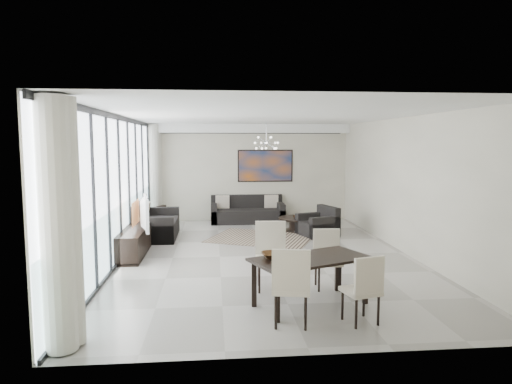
{
  "coord_description": "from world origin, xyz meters",
  "views": [
    {
      "loc": [
        -1.07,
        -9.29,
        2.37
      ],
      "look_at": [
        -0.12,
        0.88,
        1.25
      ],
      "focal_mm": 32.0,
      "sensor_mm": 36.0,
      "label": 1
    }
  ],
  "objects": [
    {
      "name": "bowl_coffee",
      "position": [
        1.13,
        2.53,
        0.39
      ],
      "size": [
        0.26,
        0.26,
        0.07
      ],
      "primitive_type": "imported",
      "rotation": [
        0.0,
        0.0,
        0.26
      ],
      "color": "brown",
      "rests_on": "coffee_table"
    },
    {
      "name": "sofa_main",
      "position": [
        -0.08,
        4.07,
        0.27
      ],
      "size": [
        2.16,
        0.88,
        0.78
      ],
      "color": "black",
      "rests_on": "floor"
    },
    {
      "name": "painting",
      "position": [
        0.5,
        4.47,
        1.65
      ],
      "size": [
        1.68,
        0.04,
        0.98
      ],
      "primitive_type": "cube",
      "color": "#AD5318",
      "rests_on": "room_shell"
    },
    {
      "name": "rug",
      "position": [
        0.1,
        1.77,
        0.01
      ],
      "size": [
        2.95,
        2.66,
        0.01
      ],
      "primitive_type": "cube",
      "rotation": [
        0.0,
        0.0,
        -0.41
      ],
      "color": "black",
      "rests_on": "floor"
    },
    {
      "name": "dining_chair_nw",
      "position": [
        -0.15,
        -2.07,
        0.62
      ],
      "size": [
        0.53,
        0.53,
        1.08
      ],
      "color": "beige",
      "rests_on": "floor"
    },
    {
      "name": "armchair",
      "position": [
        1.59,
        1.97,
        0.25
      ],
      "size": [
        1.06,
        1.09,
        0.73
      ],
      "color": "black",
      "rests_on": "floor"
    },
    {
      "name": "dining_chair_se",
      "position": [
        0.86,
        -3.72,
        0.53
      ],
      "size": [
        0.52,
        0.52,
        0.93
      ],
      "color": "beige",
      "rests_on": "floor"
    },
    {
      "name": "chandelier",
      "position": [
        0.3,
        2.5,
        2.35
      ],
      "size": [
        0.66,
        0.66,
        0.71
      ],
      "color": "silver",
      "rests_on": "room_shell"
    },
    {
      "name": "soffit",
      "position": [
        0.0,
        4.3,
        2.77
      ],
      "size": [
        5.98,
        0.4,
        0.26
      ],
      "primitive_type": "cube",
      "color": "white",
      "rests_on": "room_shell"
    },
    {
      "name": "side_table",
      "position": [
        -2.65,
        4.15,
        0.35
      ],
      "size": [
        0.38,
        0.38,
        0.52
      ],
      "color": "black",
      "rests_on": "floor"
    },
    {
      "name": "dining_chair_sw",
      "position": [
        -0.1,
        -3.71,
        0.6
      ],
      "size": [
        0.56,
        0.56,
        1.04
      ],
      "color": "beige",
      "rests_on": "floor"
    },
    {
      "name": "room_shell",
      "position": [
        0.46,
        0.0,
        1.45
      ],
      "size": [
        6.0,
        9.0,
        2.9
      ],
      "color": "#A8A39B",
      "rests_on": "ground"
    },
    {
      "name": "loveseat",
      "position": [
        -2.55,
        2.09,
        0.3
      ],
      "size": [
        1.0,
        1.78,
        0.89
      ],
      "color": "black",
      "rests_on": "floor"
    },
    {
      "name": "coffee_table",
      "position": [
        1.16,
        2.6,
        0.2
      ],
      "size": [
        1.03,
        1.03,
        0.36
      ],
      "color": "black",
      "rests_on": "floor"
    },
    {
      "name": "dining_table",
      "position": [
        0.32,
        -2.93,
        0.62
      ],
      "size": [
        1.89,
        1.43,
        0.71
      ],
      "color": "black",
      "rests_on": "floor"
    },
    {
      "name": "window_wall",
      "position": [
        -2.86,
        0.0,
        1.47
      ],
      "size": [
        0.37,
        8.95,
        2.9
      ],
      "color": "white",
      "rests_on": "floor"
    },
    {
      "name": "tv_console",
      "position": [
        -2.76,
        0.26,
        0.28
      ],
      "size": [
        0.5,
        1.78,
        0.56
      ],
      "primitive_type": "cube",
      "color": "black",
      "rests_on": "floor"
    },
    {
      "name": "dining_chair_ne",
      "position": [
        0.77,
        -2.12,
        0.54
      ],
      "size": [
        0.47,
        0.47,
        0.95
      ],
      "color": "beige",
      "rests_on": "floor"
    },
    {
      "name": "bowl_dining",
      "position": [
        -0.22,
        -2.91,
        0.75
      ],
      "size": [
        0.36,
        0.36,
        0.08
      ],
      "primitive_type": "imported",
      "rotation": [
        0.0,
        0.0,
        0.04
      ],
      "color": "brown",
      "rests_on": "dining_table"
    },
    {
      "name": "television",
      "position": [
        -2.6,
        0.28,
        0.9
      ],
      "size": [
        0.36,
        1.2,
        0.69
      ],
      "primitive_type": "imported",
      "rotation": [
        0.0,
        0.0,
        1.75
      ],
      "color": "gray",
      "rests_on": "tv_console"
    }
  ]
}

